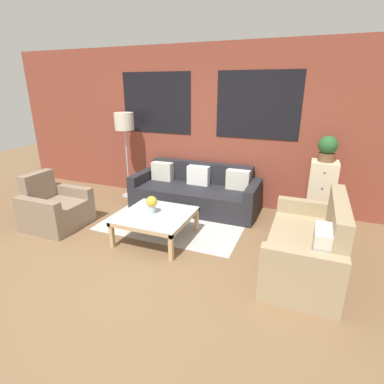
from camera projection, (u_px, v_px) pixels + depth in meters
The scene contains 11 objects.
ground_plane at pixel (138, 261), 3.80m from camera, with size 16.00×16.00×0.00m, color brown.
wall_back_brick at pixel (204, 126), 5.46m from camera, with size 8.40×0.09×2.80m.
rug at pixel (174, 222), 4.88m from camera, with size 2.24×1.45×0.00m.
couch_dark at pixel (195, 193), 5.41m from camera, with size 2.25×0.88×0.78m.
settee_vintage at pixel (308, 247), 3.53m from camera, with size 0.80×1.59×0.92m.
armchair_corner at pixel (55, 209), 4.70m from camera, with size 0.80×0.82×0.84m.
coffee_table at pixel (156, 217), 4.26m from camera, with size 0.97×0.97×0.39m.
floor_lamp at pixel (124, 125), 5.62m from camera, with size 0.36×0.36×1.64m.
drawer_cabinet at pixel (321, 192), 4.78m from camera, with size 0.40×0.42×1.00m.
potted_plant at pixel (328, 148), 4.55m from camera, with size 0.29×0.29×0.40m.
flower_vase at pixel (152, 203), 4.24m from camera, with size 0.16×0.16×0.25m.
Camera 1 is at (1.86, -2.79, 2.10)m, focal length 28.00 mm.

